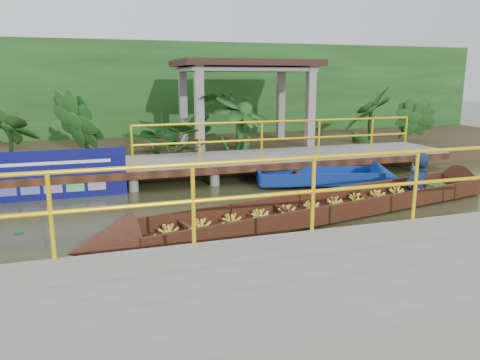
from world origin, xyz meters
name	(u,v)px	position (x,y,z in m)	size (l,w,h in m)	color
ground	(201,219)	(0.00, 0.00, 0.00)	(80.00, 80.00, 0.00)	#33371B
land_strip	(149,151)	(0.00, 7.50, 0.23)	(30.00, 8.00, 0.45)	#322A19
far_dock	(170,164)	(0.02, 3.43, 0.48)	(16.00, 2.06, 1.66)	gray
near_dock	(373,290)	(1.00, -4.20, 0.30)	(18.00, 2.40, 1.73)	gray
pavilion	(244,72)	(3.00, 6.30, 2.82)	(4.40, 3.00, 3.00)	gray
foliage_backdrop	(139,95)	(0.00, 10.00, 2.00)	(30.00, 0.80, 4.00)	#183D13
vendor_boat	(347,198)	(2.93, -0.40, 0.28)	(9.93, 3.01, 2.33)	#33140E
moored_blue_boat	(353,178)	(4.36, 1.73, 0.15)	(3.71, 1.78, 0.86)	navy
blue_banner	(43,175)	(-2.94, 2.48, 0.56)	(3.55, 0.04, 1.11)	#0B0D5B
tropical_plants	(232,121)	(2.25, 5.30, 1.36)	(14.46, 1.46, 1.82)	#183D13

